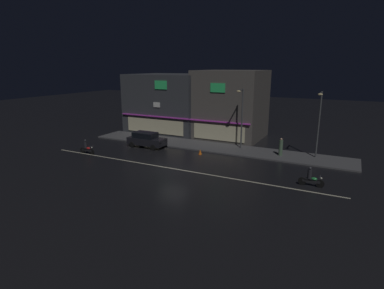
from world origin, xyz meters
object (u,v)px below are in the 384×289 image
pedestrian_on_sidewalk (281,147)px  motorcycle_following (311,178)px  traffic_cone (200,152)px  streetlamp_west (241,113)px  streetlamp_mid (319,119)px  motorcycle_lead (87,148)px  parked_car_near_kerb (146,139)px

pedestrian_on_sidewalk → motorcycle_following: (3.68, -6.99, -0.33)m
motorcycle_following → traffic_cone: motorcycle_following is taller
streetlamp_west → streetlamp_mid: size_ratio=1.00×
motorcycle_lead → motorcycle_following: (21.77, 1.08, 0.00)m
motorcycle_following → motorcycle_lead: bearing=-171.8°
motorcycle_following → traffic_cone: size_ratio=3.45×
streetlamp_mid → traffic_cone: streetlamp_mid is taller
pedestrian_on_sidewalk → motorcycle_lead: bearing=148.7°
streetlamp_west → parked_car_near_kerb: streetlamp_west is taller
motorcycle_lead → traffic_cone: (10.57, 5.14, -0.36)m
streetlamp_mid → motorcycle_following: 8.41m
motorcycle_lead → parked_car_near_kerb: bearing=53.8°
motorcycle_following → traffic_cone: (-11.20, 4.07, -0.36)m
streetlamp_mid → motorcycle_lead: (-21.31, -8.78, -3.34)m
streetlamp_west → pedestrian_on_sidewalk: 5.44m
parked_car_near_kerb → streetlamp_west: bearing=-159.4°
pedestrian_on_sidewalk → traffic_cone: pedestrian_on_sidewalk is taller
streetlamp_mid → parked_car_near_kerb: streetlamp_mid is taller
traffic_cone → parked_car_near_kerb: bearing=179.9°
parked_car_near_kerb → motorcycle_following: 18.35m
streetlamp_mid → traffic_cone: (-10.74, -3.64, -3.70)m
parked_car_near_kerb → traffic_cone: 6.71m
streetlamp_west → motorcycle_lead: bearing=-147.1°
parked_car_near_kerb → streetlamp_mid: bearing=-168.2°
streetlamp_west → traffic_cone: (-3.05, -3.68, -3.69)m
streetlamp_mid → pedestrian_on_sidewalk: bearing=-167.5°
parked_car_near_kerb → traffic_cone: parked_car_near_kerb is taller
streetlamp_mid → parked_car_near_kerb: 18.07m
streetlamp_west → motorcycle_lead: (-13.62, -8.82, -3.34)m
motorcycle_lead → traffic_cone: size_ratio=3.45×
parked_car_near_kerb → pedestrian_on_sidewalk: bearing=-168.4°
streetlamp_mid → motorcycle_following: bearing=-86.6°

